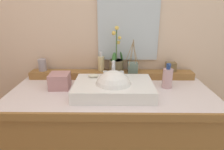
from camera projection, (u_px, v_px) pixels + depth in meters
The scene contains 13 objects.
wall_back at pixel (112, 4), 1.50m from camera, with size 3.22×0.20×2.79m, color beige.
vanity_cabinet at pixel (111, 143), 1.43m from camera, with size 1.33×0.62×0.86m.
back_ledge at pixel (112, 75), 1.50m from camera, with size 1.25×0.11×0.05m, color olive.
sink_basin at pixel (113, 88), 1.22m from camera, with size 0.49×0.33×0.27m.
soap_bar at pixel (93, 76), 1.30m from camera, with size 0.07×0.04×0.02m, color beige.
potted_plant at pixel (116, 63), 1.46m from camera, with size 0.11×0.12×0.34m.
soap_dispenser at pixel (101, 63), 1.49m from camera, with size 0.05×0.05×0.15m.
tumbler_cup at pixel (42, 65), 1.50m from camera, with size 0.06×0.06×0.09m, color #998F95.
reed_diffuser at pixel (133, 67), 1.46m from camera, with size 0.11×0.10×0.25m.
trinket_box at pixel (171, 67), 1.49m from camera, with size 0.07×0.06×0.07m, color brown.
lotion_bottle at pixel (167, 78), 1.31m from camera, with size 0.07×0.07×0.17m.
tissue_box at pixel (60, 81), 1.31m from camera, with size 0.13×0.13×0.10m, color tan.
mirror at pixel (128, 29), 1.45m from camera, with size 0.45×0.02×0.46m, color silver.
Camera 1 is at (0.02, -1.18, 1.37)m, focal length 31.10 mm.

